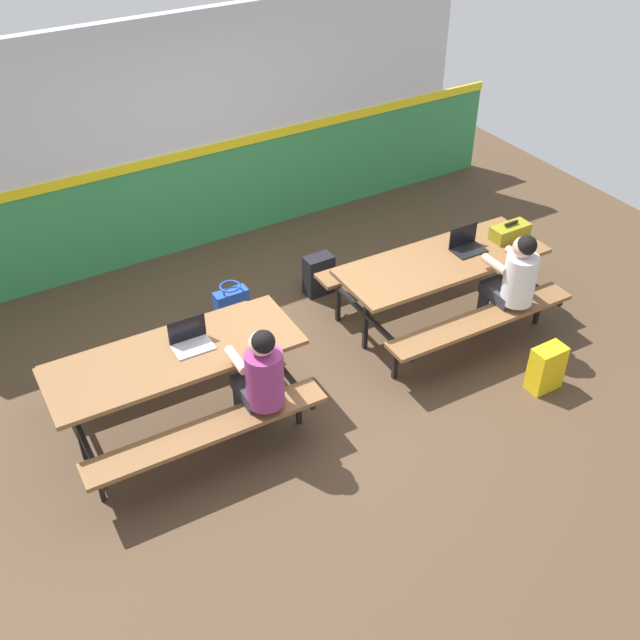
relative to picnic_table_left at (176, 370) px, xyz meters
The scene contains 12 objects.
ground_plane 1.50m from the picnic_table_left, ahead, with size 10.00×10.00×0.02m, color #4C3826.
accent_backdrop 3.08m from the picnic_table_left, 62.76° to the left, with size 8.00×0.14×2.60m.
picnic_table_left is the anchor object (origin of this frame).
picnic_table_right 2.75m from the picnic_table_left, ahead, with size 2.09×1.60×0.74m.
student_nearer 0.76m from the picnic_table_left, 49.61° to the right, with size 0.37×0.53×1.21m.
student_further 3.17m from the picnic_table_left, 10.00° to the right, with size 0.37×0.53×1.21m.
laptop_silver 0.27m from the picnic_table_left, 11.21° to the left, with size 0.33×0.23×0.22m.
laptop_dark 3.06m from the picnic_table_left, ahead, with size 0.33×0.23×0.22m.
toolbox_grey 3.57m from the picnic_table_left, ahead, with size 0.40×0.18×0.18m.
backpack_dark 2.30m from the picnic_table_left, 28.41° to the left, with size 0.30×0.22×0.44m.
tote_bag_bright 1.52m from the picnic_table_left, 47.53° to the left, with size 0.34×0.21×0.43m.
satchel_spare 3.24m from the picnic_table_left, 23.01° to the right, with size 0.30×0.22×0.44m.
Camera 1 is at (-2.83, -4.77, 4.63)m, focal length 43.10 mm.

